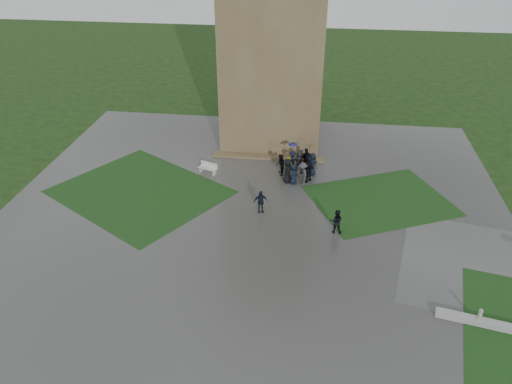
# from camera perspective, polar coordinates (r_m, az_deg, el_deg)

# --- Properties ---
(ground) EXTENTS (120.00, 120.00, 0.00)m
(ground) POSITION_cam_1_polar(r_m,az_deg,el_deg) (31.43, -0.78, -4.65)
(ground) COLOR black
(plaza) EXTENTS (34.00, 34.00, 0.02)m
(plaza) POSITION_cam_1_polar(r_m,az_deg,el_deg) (33.07, -0.29, -2.67)
(plaza) COLOR #393936
(plaza) RESTS_ON ground
(lawn_inset_left) EXTENTS (14.10, 13.46, 0.01)m
(lawn_inset_left) POSITION_cam_1_polar(r_m,az_deg,el_deg) (36.65, -13.15, 0.04)
(lawn_inset_left) COLOR #153512
(lawn_inset_left) RESTS_ON plaza
(lawn_inset_right) EXTENTS (11.12, 10.15, 0.01)m
(lawn_inset_right) POSITION_cam_1_polar(r_m,az_deg,el_deg) (35.71, 14.02, -0.94)
(lawn_inset_right) COLOR #153512
(lawn_inset_right) RESTS_ON plaza
(tower) EXTENTS (8.00, 8.00, 18.00)m
(tower) POSITION_cam_1_polar(r_m,az_deg,el_deg) (41.66, 2.19, 17.76)
(tower) COLOR brown
(tower) RESTS_ON ground
(tower_plinth) EXTENTS (9.00, 0.80, 0.22)m
(tower_plinth) POSITION_cam_1_polar(r_m,az_deg,el_deg) (40.45, 1.34, 4.04)
(tower_plinth) COLOR brown
(tower_plinth) RESTS_ON plaza
(bench) EXTENTS (1.54, 0.97, 0.86)m
(bench) POSITION_cam_1_polar(r_m,az_deg,el_deg) (38.17, -5.49, 2.77)
(bench) COLOR silver
(bench) RESTS_ON plaza
(visitor_cluster) EXTENTS (3.33, 3.56, 2.57)m
(visitor_cluster) POSITION_cam_1_polar(r_m,az_deg,el_deg) (37.49, 5.09, 3.40)
(visitor_cluster) COLOR black
(visitor_cluster) RESTS_ON plaza
(pedestrian_mid) EXTENTS (1.06, 0.82, 1.59)m
(pedestrian_mid) POSITION_cam_1_polar(r_m,az_deg,el_deg) (33.00, 0.52, -1.10)
(pedestrian_mid) COLOR black
(pedestrian_mid) RESTS_ON plaza
(pedestrian_near) EXTENTS (0.82, 0.51, 1.62)m
(pedestrian_near) POSITION_cam_1_polar(r_m,az_deg,el_deg) (31.38, 9.16, -3.32)
(pedestrian_near) COLOR black
(pedestrian_near) RESTS_ON plaza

